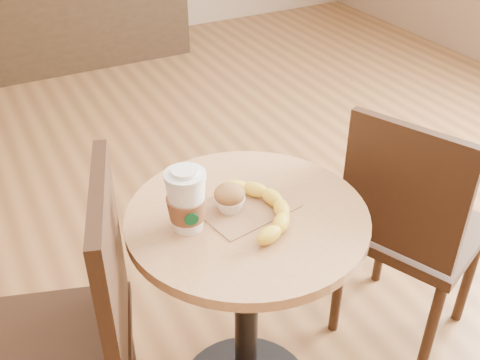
# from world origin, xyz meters

# --- Properties ---
(cafe_table) EXTENTS (0.63, 0.63, 0.75)m
(cafe_table) POSITION_xyz_m (0.01, -0.08, 0.51)
(cafe_table) COLOR black
(cafe_table) RESTS_ON ground
(chair_left) EXTENTS (0.54, 0.54, 0.97)m
(chair_left) POSITION_xyz_m (-0.49, -0.08, 0.53)
(chair_left) COLOR black
(chair_left) RESTS_ON ground
(chair_right) EXTENTS (0.53, 0.53, 0.91)m
(chair_right) POSITION_xyz_m (0.59, -0.10, 0.50)
(chair_right) COLOR black
(chair_right) RESTS_ON ground
(kraft_bag) EXTENTS (0.27, 0.22, 0.00)m
(kraft_bag) POSITION_xyz_m (0.02, -0.06, 0.75)
(kraft_bag) COLOR #996C4A
(kraft_bag) RESTS_ON cafe_table
(coffee_cup) EXTENTS (0.10, 0.10, 0.17)m
(coffee_cup) POSITION_xyz_m (-0.15, -0.06, 0.83)
(coffee_cup) COLOR white
(coffee_cup) RESTS_ON cafe_table
(muffin) EXTENTS (0.08, 0.08, 0.07)m
(muffin) POSITION_xyz_m (-0.03, -0.05, 0.79)
(muffin) COLOR white
(muffin) RESTS_ON kraft_bag
(banana) EXTENTS (0.21, 0.32, 0.04)m
(banana) POSITION_xyz_m (0.04, -0.10, 0.77)
(banana) COLOR yellow
(banana) RESTS_ON kraft_bag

